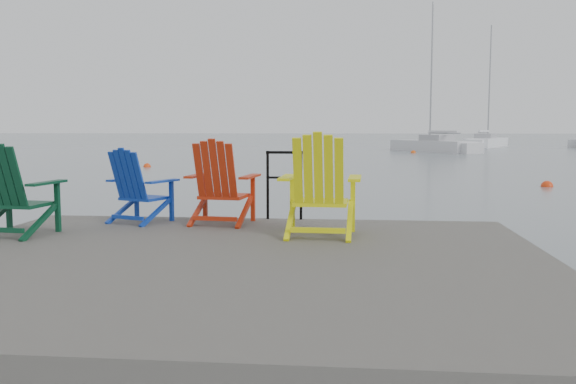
# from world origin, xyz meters

# --- Properties ---
(ground) EXTENTS (400.00, 400.00, 0.00)m
(ground) POSITION_xyz_m (0.00, 0.00, 0.00)
(ground) COLOR slate
(ground) RESTS_ON ground
(dock) EXTENTS (6.00, 5.00, 1.40)m
(dock) POSITION_xyz_m (0.00, 0.00, 0.35)
(dock) COLOR #2C2927
(dock) RESTS_ON ground
(handrail) EXTENTS (0.48, 0.04, 0.90)m
(handrail) POSITION_xyz_m (0.25, 2.45, 1.04)
(handrail) COLOR black
(handrail) RESTS_ON dock
(chair_green) EXTENTS (0.88, 0.83, 1.02)m
(chair_green) POSITION_xyz_m (-2.62, 0.93, 1.02)
(chair_green) COLOR #0A3721
(chair_green) RESTS_ON dock
(chair_blue) EXTENTS (0.89, 0.85, 0.93)m
(chair_blue) POSITION_xyz_m (-1.57, 1.99, 0.97)
(chair_blue) COLOR #0F339F
(chair_blue) RESTS_ON dock
(chair_red) EXTENTS (0.89, 0.83, 1.03)m
(chair_red) POSITION_xyz_m (-0.50, 1.96, 1.02)
(chair_red) COLOR #AF250C
(chair_red) RESTS_ON dock
(chair_yellow) EXTENTS (0.91, 0.85, 1.12)m
(chair_yellow) POSITION_xyz_m (0.77, 1.21, 1.06)
(chair_yellow) COLOR #DCDD0C
(chair_yellow) RESTS_ON dock
(sailboat_near) EXTENTS (5.75, 8.00, 11.11)m
(sailboat_near) POSITION_xyz_m (7.31, 40.26, 0.36)
(sailboat_near) COLOR silver
(sailboat_near) RESTS_ON ground
(sailboat_mid) EXTENTS (5.43, 8.26, 11.28)m
(sailboat_mid) POSITION_xyz_m (13.67, 51.96, 0.36)
(sailboat_mid) COLOR white
(sailboat_mid) RESTS_ON ground
(buoy_a) EXTENTS (0.35, 0.35, 0.35)m
(buoy_a) POSITION_xyz_m (6.87, 12.89, 0.00)
(buoy_a) COLOR red
(buoy_a) RESTS_ON ground
(buoy_b) EXTENTS (0.33, 0.33, 0.33)m
(buoy_b) POSITION_xyz_m (-7.73, 20.57, 0.00)
(buoy_b) COLOR red
(buoy_b) RESTS_ON ground
(buoy_d) EXTENTS (0.36, 0.36, 0.36)m
(buoy_d) POSITION_xyz_m (5.57, 37.43, 0.00)
(buoy_d) COLOR #E44D0D
(buoy_d) RESTS_ON ground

